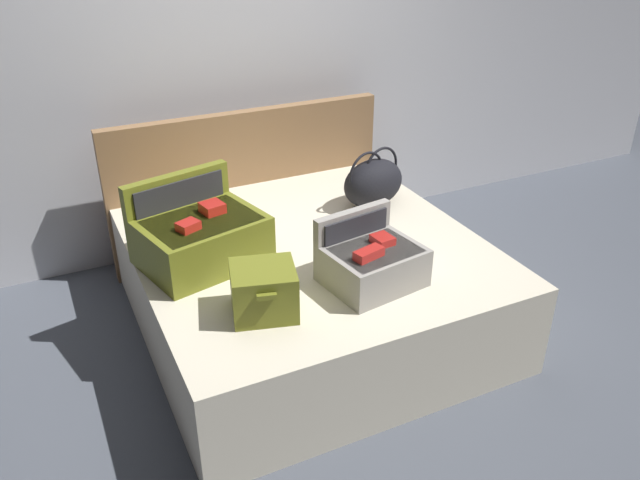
% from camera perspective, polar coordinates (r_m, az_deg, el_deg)
% --- Properties ---
extents(ground_plane, '(12.00, 12.00, 0.00)m').
position_cam_1_polar(ground_plane, '(3.49, 1.88, -10.87)').
color(ground_plane, '#4C515B').
extents(back_wall, '(8.00, 0.10, 2.60)m').
position_cam_1_polar(back_wall, '(4.33, -8.32, 15.97)').
color(back_wall, silver).
rests_on(back_wall, ground).
extents(bed, '(1.82, 1.87, 0.52)m').
position_cam_1_polar(bed, '(3.63, -0.96, -4.07)').
color(bed, beige).
rests_on(bed, ground).
extents(headboard, '(1.86, 0.08, 1.01)m').
position_cam_1_polar(headboard, '(4.32, -6.43, 4.95)').
color(headboard, olive).
rests_on(headboard, ground).
extents(hard_case_large, '(0.69, 0.61, 0.43)m').
position_cam_1_polar(hard_case_large, '(3.33, -10.65, 0.39)').
color(hard_case_large, olive).
rests_on(hard_case_large, bed).
extents(hard_case_medium, '(0.49, 0.44, 0.33)m').
position_cam_1_polar(hard_case_medium, '(3.12, 4.64, -1.91)').
color(hard_case_medium, gray).
rests_on(hard_case_medium, bed).
extents(hard_case_small, '(0.35, 0.33, 0.23)m').
position_cam_1_polar(hard_case_small, '(2.90, -5.06, -4.52)').
color(hard_case_small, olive).
rests_on(hard_case_small, bed).
extents(duffel_bag, '(0.47, 0.36, 0.36)m').
position_cam_1_polar(duffel_bag, '(3.91, 4.78, 5.17)').
color(duffel_bag, black).
rests_on(duffel_bag, bed).
extents(pillow_near_headboard, '(0.48, 0.30, 0.16)m').
position_cam_1_polar(pillow_near_headboard, '(3.76, -12.40, 2.37)').
color(pillow_near_headboard, gold).
rests_on(pillow_near_headboard, bed).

